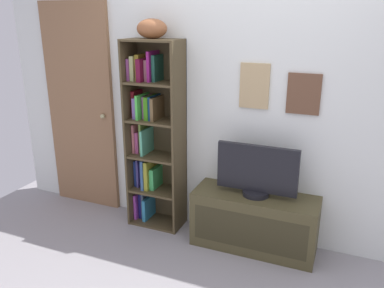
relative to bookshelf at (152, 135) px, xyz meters
name	(u,v)px	position (x,y,z in m)	size (l,w,h in m)	color
back_wall	(241,105)	(0.80, 0.14, 0.32)	(4.80, 0.08, 2.40)	silver
bookshelf	(152,135)	(0.00, 0.00, 0.00)	(0.50, 0.29, 1.74)	#493C25
football	(152,29)	(0.05, -0.03, 0.94)	(0.26, 0.16, 0.16)	#945734
tv_stand	(254,221)	(1.01, -0.08, -0.63)	(1.05, 0.38, 0.49)	#453F25
television	(257,172)	(1.01, -0.08, -0.17)	(0.67, 0.22, 0.44)	black
door	(81,109)	(-0.85, 0.09, 0.15)	(0.76, 0.09, 2.06)	#896142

